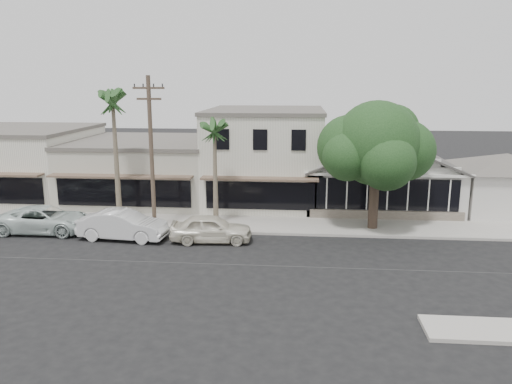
# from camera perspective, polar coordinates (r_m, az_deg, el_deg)

# --- Properties ---
(ground) EXTENTS (140.00, 140.00, 0.00)m
(ground) POSITION_cam_1_polar(r_m,az_deg,el_deg) (24.17, 6.00, -8.53)
(ground) COLOR black
(ground) RESTS_ON ground
(sidewalk_north) EXTENTS (90.00, 3.50, 0.15)m
(sidewalk_north) POSITION_cam_1_polar(r_m,az_deg,el_deg) (31.45, -8.93, -3.47)
(sidewalk_north) COLOR #9E9991
(sidewalk_north) RESTS_ON ground
(corner_shop) EXTENTS (10.40, 8.60, 5.10)m
(corner_shop) POSITION_cam_1_polar(r_m,az_deg,el_deg) (35.98, 13.81, 2.49)
(corner_shop) COLOR silver
(corner_shop) RESTS_ON ground
(side_cottage) EXTENTS (6.00, 6.00, 3.00)m
(side_cottage) POSITION_cam_1_polar(r_m,az_deg,el_deg) (37.41, 26.45, 0.16)
(side_cottage) COLOR silver
(side_cottage) RESTS_ON ground
(row_building_near) EXTENTS (8.00, 10.00, 6.50)m
(row_building_near) POSITION_cam_1_polar(r_m,az_deg,el_deg) (36.55, 1.10, 4.01)
(row_building_near) COLOR silver
(row_building_near) RESTS_ON ground
(row_building_midnear) EXTENTS (10.00, 10.00, 4.20)m
(row_building_midnear) POSITION_cam_1_polar(r_m,az_deg,el_deg) (38.41, -12.43, 2.40)
(row_building_midnear) COLOR #B5B2A3
(row_building_midnear) RESTS_ON ground
(row_building_midfar) EXTENTS (11.00, 10.00, 5.00)m
(row_building_midfar) POSITION_cam_1_polar(r_m,az_deg,el_deg) (42.69, -26.05, 2.95)
(row_building_midfar) COLOR silver
(row_building_midfar) RESTS_ON ground
(utility_pole) EXTENTS (1.80, 0.24, 9.00)m
(utility_pole) POSITION_cam_1_polar(r_m,az_deg,el_deg) (29.29, -11.88, 4.67)
(utility_pole) COLOR brown
(utility_pole) RESTS_ON ground
(car_0) EXTENTS (4.59, 2.12, 1.52)m
(car_0) POSITION_cam_1_polar(r_m,az_deg,el_deg) (27.58, -5.15, -4.17)
(car_0) COLOR silver
(car_0) RESTS_ON ground
(car_1) EXTENTS (5.07, 2.14, 1.63)m
(car_1) POSITION_cam_1_polar(r_m,az_deg,el_deg) (28.88, -14.97, -3.67)
(car_1) COLOR silver
(car_1) RESTS_ON ground
(car_2) EXTENTS (5.51, 2.57, 1.53)m
(car_2) POSITION_cam_1_polar(r_m,az_deg,el_deg) (31.68, -22.98, -2.92)
(car_2) COLOR silver
(car_2) RESTS_ON ground
(shade_tree) EXTENTS (6.88, 6.22, 7.64)m
(shade_tree) POSITION_cam_1_polar(r_m,az_deg,el_deg) (29.79, 13.44, 5.19)
(shade_tree) COLOR #45352A
(shade_tree) RESTS_ON ground
(palm_east) EXTENTS (2.54, 2.54, 6.88)m
(palm_east) POSITION_cam_1_polar(r_m,az_deg,el_deg) (29.43, -4.78, 7.04)
(palm_east) COLOR #726651
(palm_east) RESTS_ON ground
(palm_mid) EXTENTS (2.66, 2.66, 8.61)m
(palm_mid) POSITION_cam_1_polar(r_m,az_deg,el_deg) (31.21, -16.05, 9.77)
(palm_mid) COLOR #726651
(palm_mid) RESTS_ON ground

